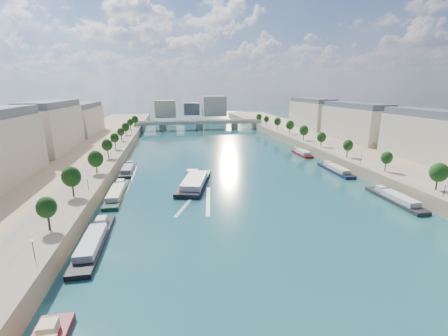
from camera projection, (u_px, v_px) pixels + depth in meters
name	position (u px, v px, depth m)	size (l,w,h in m)	color
ground	(232.00, 172.00, 133.10)	(700.00, 700.00, 0.00)	#0B3033
quay_left	(57.00, 175.00, 119.96)	(44.00, 520.00, 5.00)	#9E8460
quay_right	(377.00, 160.00, 144.94)	(44.00, 520.00, 5.00)	#9E8460
pave_left	(95.00, 167.00, 121.90)	(14.00, 520.00, 0.10)	gray
pave_right	(350.00, 156.00, 141.68)	(14.00, 520.00, 0.10)	gray
trees_left	(100.00, 153.00, 122.73)	(4.80, 268.80, 8.26)	#382B1E
trees_right	(336.00, 141.00, 149.42)	(4.80, 268.80, 8.26)	#382B1E
lamps_left	(101.00, 166.00, 112.47)	(0.36, 200.36, 4.28)	black
lamps_right	(336.00, 148.00, 144.93)	(0.36, 200.36, 4.28)	black
buildings_left	(28.00, 137.00, 125.48)	(16.00, 226.00, 23.20)	beige
buildings_right	(388.00, 127.00, 154.97)	(16.00, 226.00, 23.20)	beige
skyline	(195.00, 107.00, 338.36)	(79.00, 42.00, 22.00)	beige
bridge	(199.00, 124.00, 266.61)	(112.00, 12.00, 8.15)	#C1B79E
tour_barge	(194.00, 182.00, 114.72)	(16.56, 32.40, 4.23)	black
wake	(199.00, 201.00, 99.36)	(14.14, 25.92, 0.04)	silver
moored_barges_left	(94.00, 241.00, 71.36)	(5.00, 158.45, 3.60)	#181632
moored_barges_right	(399.00, 201.00, 96.60)	(5.00, 160.52, 3.60)	black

